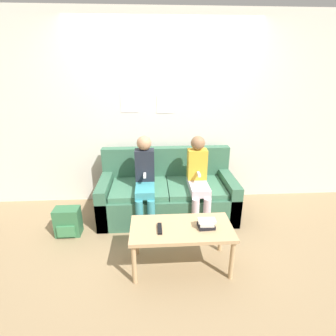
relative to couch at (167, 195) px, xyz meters
The scene contains 9 objects.
ground_plane 0.60m from the couch, 90.00° to the right, with size 10.00×10.00×0.00m, color #937A56.
wall_back 1.14m from the couch, 90.01° to the left, with size 8.00×0.07×2.60m.
couch is the anchor object (origin of this frame).
coffee_table 1.06m from the couch, 85.96° to the right, with size 0.99×0.49×0.45m.
person_left 0.49m from the couch, 146.85° to the right, with size 0.24×0.56×1.12m.
person_right 0.54m from the couch, 26.92° to the right, with size 0.24×0.56×1.10m.
tv_remote 1.10m from the couch, 97.21° to the right, with size 0.04×0.17×0.02m.
book_stack 1.13m from the couch, 73.86° to the right, with size 0.17×0.14×0.09m.
backpack 1.29m from the couch, 160.33° to the right, with size 0.29×0.21×0.35m.
Camera 1 is at (-0.19, -2.65, 1.88)m, focal length 28.00 mm.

